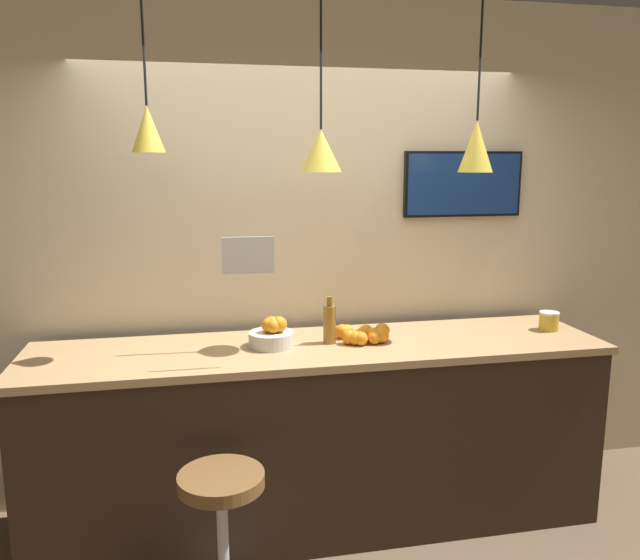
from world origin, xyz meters
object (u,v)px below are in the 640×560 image
Objects in this scene: juice_bottle at (330,323)px; mounted_tv at (463,184)px; bar_stool at (222,519)px; fruit_bowl at (272,335)px; spread_jar at (549,321)px.

mounted_tv is at bearing 23.54° from juice_bottle.
mounted_tv is (1.53, 1.05, 1.38)m from bar_stool.
mounted_tv is at bearing 18.16° from fruit_bowl.
juice_bottle is 1.22m from mounted_tv.
mounted_tv is (-0.39, 0.40, 0.77)m from spread_jar.
juice_bottle reaches higher than fruit_bowl.
spread_jar is (1.91, 0.65, 0.62)m from bar_stool.
mounted_tv is at bearing 134.23° from spread_jar.
spread_jar is 0.15× the size of mounted_tv.
mounted_tv reaches higher than spread_jar.
mounted_tv is (0.91, 0.40, 0.71)m from juice_bottle.
spread_jar is at bearing 0.00° from juice_bottle.
juice_bottle is (0.62, 0.65, 0.67)m from bar_stool.
bar_stool is at bearing -161.12° from spread_jar.
juice_bottle reaches higher than bar_stool.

